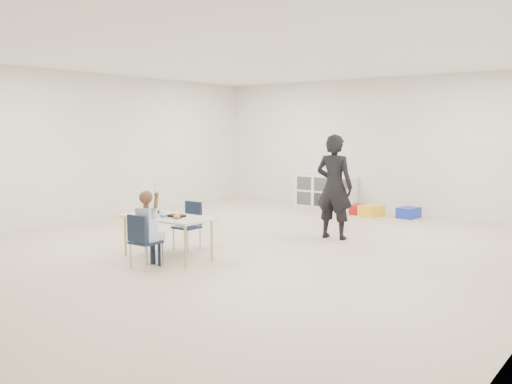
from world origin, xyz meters
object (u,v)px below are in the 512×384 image
Objects in this scene: table at (168,237)px; cubby_shelf at (326,191)px; child at (145,225)px; chair_near at (146,241)px; adult at (334,187)px.

cubby_shelf is (-0.74, 5.47, 0.06)m from table.
table is 0.61m from child.
cubby_shelf is at bearing 96.95° from chair_near.
adult reaches higher than child.
chair_near is at bearing -81.37° from cubby_shelf.
chair_near is 0.49× the size of cubby_shelf.
child reaches higher than table.
table is 1.17× the size of child.
cubby_shelf is 0.84× the size of adult.
adult reaches higher than table.
child is at bearing 0.00° from chair_near.
adult is at bearing 70.89° from child.
adult is (0.96, 3.06, 0.49)m from chair_near.
table is 1.84× the size of chair_near.
child is at bearing -74.29° from table.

